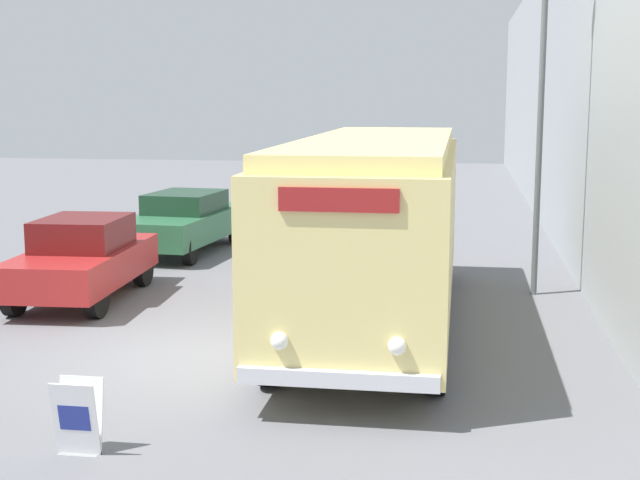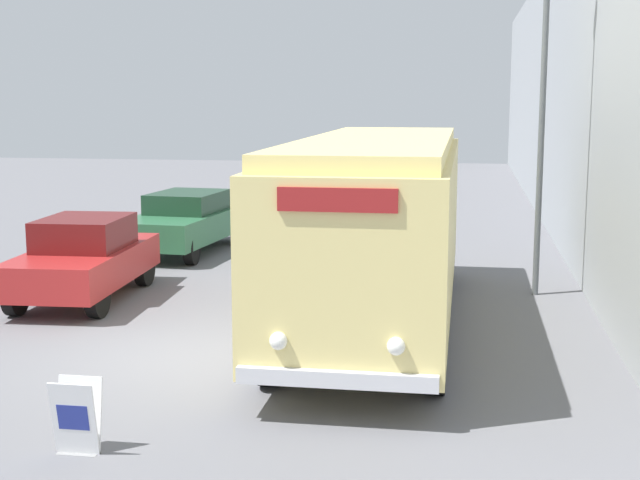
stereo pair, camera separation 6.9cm
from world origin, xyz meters
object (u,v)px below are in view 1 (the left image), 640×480
sign_board (78,418)px  parked_car_near (83,258)px  vintage_bus (377,221)px  streetlamp (543,54)px  parked_car_mid (184,221)px

sign_board → parked_car_near: size_ratio=0.20×
vintage_bus → parked_car_near: (-5.79, 1.05, -1.01)m
parked_car_near → streetlamp: bearing=9.1°
vintage_bus → streetlamp: size_ratio=1.33×
sign_board → parked_car_near: bearing=113.3°
sign_board → parked_car_near: (-3.07, 7.15, 0.40)m
sign_board → streetlamp: streetlamp is taller
vintage_bus → sign_board: size_ratio=11.59×
parked_car_near → parked_car_mid: size_ratio=0.89×
vintage_bus → sign_board: vintage_bus is taller
sign_board → streetlamp: size_ratio=0.11×
parked_car_near → parked_car_mid: (0.33, 5.43, -0.02)m
sign_board → vintage_bus: bearing=65.9°
sign_board → parked_car_near: 7.79m
vintage_bus → streetlamp: 4.99m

